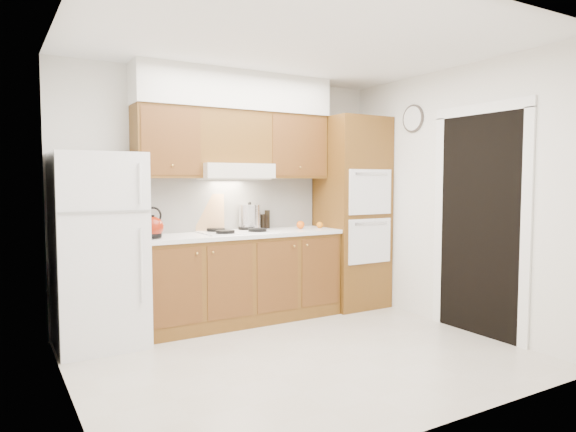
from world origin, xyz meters
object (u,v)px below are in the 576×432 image
object	(u,v)px
fridge	(99,250)
kettle	(153,227)
oven_cabinet	(352,213)
stock_pot	(250,216)

from	to	relation	value
fridge	kettle	xyz separation A→B (m)	(0.47, -0.06, 0.19)
fridge	kettle	distance (m)	0.51
oven_cabinet	kettle	world-z (taller)	oven_cabinet
fridge	oven_cabinet	distance (m)	2.86
kettle	oven_cabinet	bearing A→B (deg)	-19.50
stock_pot	oven_cabinet	bearing A→B (deg)	-8.11
oven_cabinet	fridge	bearing A→B (deg)	-179.30
oven_cabinet	kettle	size ratio (longest dim) A/B	11.33
kettle	stock_pot	world-z (taller)	stock_pot
oven_cabinet	stock_pot	size ratio (longest dim) A/B	9.20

